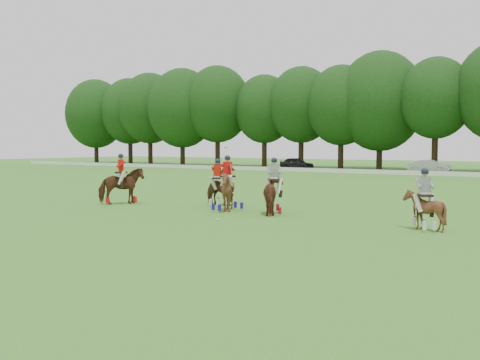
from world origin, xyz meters
The scene contains 11 objects.
ground centered at (0.00, 0.00, 0.00)m, with size 180.00×180.00×0.00m, color #397421.
tree_line centered at (0.26, 48.05, 8.23)m, with size 117.98×14.32×14.75m.
boundary_rail centered at (0.00, 38.00, 0.22)m, with size 120.00×0.10×0.44m, color white.
car_left centered at (-14.78, 42.50, 0.74)m, with size 1.74×4.33×1.48m, color black.
car_mid centered at (0.81, 42.50, 0.70)m, with size 1.48×4.24×1.40m, color #A1A0A6.
polo_red_a centered at (-4.40, 3.67, 0.92)m, with size 2.03×2.30×2.49m.
polo_red_b centered at (-0.08, 5.79, 0.80)m, with size 1.83×1.68×2.79m.
polo_red_c centered at (1.58, 4.22, 0.90)m, with size 1.78×1.91×2.46m.
polo_stripe_a centered at (3.78, 4.46, 0.87)m, with size 1.85×2.16×2.38m.
polo_stripe_b centered at (10.15, 3.60, 0.74)m, with size 1.63×1.66×2.11m.
polo_ball centered at (2.93, 1.59, 0.04)m, with size 0.09×0.09×0.09m, color white.
Camera 1 is at (14.85, -14.97, 2.88)m, focal length 40.00 mm.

